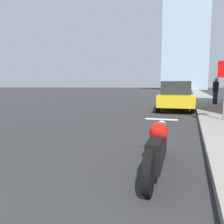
{
  "coord_description": "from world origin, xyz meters",
  "views": [
    {
      "loc": [
        3.58,
        0.73,
        1.4
      ],
      "look_at": [
        1.53,
        6.45,
        0.68
      ],
      "focal_mm": 35.0,
      "sensor_mm": 36.0,
      "label": 1
    }
  ],
  "objects_px": {
    "pedestrian": "(216,90)",
    "motorcycle": "(157,148)",
    "parked_car_yellow": "(175,96)",
    "parked_car_silver": "(181,91)"
  },
  "relations": [
    {
      "from": "pedestrian",
      "to": "parked_car_silver",
      "type": "bearing_deg",
      "value": 105.97
    },
    {
      "from": "motorcycle",
      "to": "parked_car_silver",
      "type": "xyz_separation_m",
      "value": [
        -0.51,
        22.22,
        0.47
      ]
    },
    {
      "from": "motorcycle",
      "to": "pedestrian",
      "type": "height_order",
      "value": "pedestrian"
    },
    {
      "from": "pedestrian",
      "to": "motorcycle",
      "type": "bearing_deg",
      "value": -99.15
    },
    {
      "from": "parked_car_silver",
      "to": "pedestrian",
      "type": "height_order",
      "value": "pedestrian"
    },
    {
      "from": "parked_car_yellow",
      "to": "pedestrian",
      "type": "distance_m",
      "value": 4.28
    },
    {
      "from": "parked_car_yellow",
      "to": "pedestrian",
      "type": "bearing_deg",
      "value": 50.47
    },
    {
      "from": "parked_car_silver",
      "to": "parked_car_yellow",
      "type": "bearing_deg",
      "value": -92.18
    },
    {
      "from": "motorcycle",
      "to": "pedestrian",
      "type": "distance_m",
      "value": 13.27
    },
    {
      "from": "motorcycle",
      "to": "pedestrian",
      "type": "xyz_separation_m",
      "value": [
        2.11,
        13.08,
        0.72
      ]
    }
  ]
}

